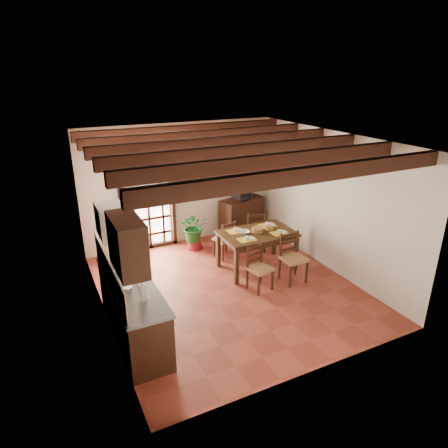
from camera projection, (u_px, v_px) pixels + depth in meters
ground_plane at (229, 288)px, 7.58m from camera, size 5.00×5.00×0.00m
room_shell at (229, 197)px, 6.92m from camera, size 4.52×5.02×2.81m
ceiling_beams at (229, 146)px, 6.60m from camera, size 4.50×4.34×0.20m
french_door at (147, 199)px, 8.87m from camera, size 1.26×0.11×2.32m
kitchen_counter at (132, 308)px, 6.11m from camera, size 0.64×2.25×1.38m
upper_cabinet at (127, 244)px, 4.97m from camera, size 0.35×0.80×0.70m
range_hood at (110, 221)px, 6.07m from camera, size 0.38×0.60×0.54m
counter_items at (128, 277)px, 6.00m from camera, size 0.50×1.43×0.25m
dining_table at (257, 237)px, 8.09m from camera, size 1.50×0.97×0.81m
chair_near_left at (259, 276)px, 7.46m from camera, size 0.47×0.45×0.86m
chair_near_right at (293, 267)px, 7.75m from camera, size 0.45×0.43×0.97m
chair_far_left at (225, 246)px, 8.74m from camera, size 0.46×0.45×0.86m
chair_far_right at (254, 238)px, 9.02m from camera, size 0.53×0.51×0.98m
table_setting at (257, 228)px, 8.02m from camera, size 1.08×0.72×0.10m
table_bowl at (245, 232)px, 7.98m from camera, size 0.22×0.22×0.05m
sideboard at (241, 217)px, 9.88m from camera, size 1.18×0.74×0.93m
crt_tv at (242, 191)px, 9.63m from camera, size 0.44×0.42×0.33m
fuse_box at (238, 163)px, 9.63m from camera, size 0.25×0.03×0.32m
plant_pot at (195, 244)px, 9.21m from camera, size 0.37×0.37×0.23m
potted_plant at (194, 225)px, 9.04m from camera, size 1.98×1.81×1.85m
wall_shelf at (280, 178)px, 9.24m from camera, size 0.20×0.42×0.20m
shelf_vase at (281, 173)px, 9.19m from camera, size 0.15×0.15×0.15m
shelf_flowers at (281, 164)px, 9.12m from camera, size 0.14×0.14×0.36m
framed_picture at (284, 155)px, 9.08m from camera, size 0.03×0.32×0.32m
pendant_lamp at (257, 169)px, 7.67m from camera, size 0.36×0.36×0.84m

